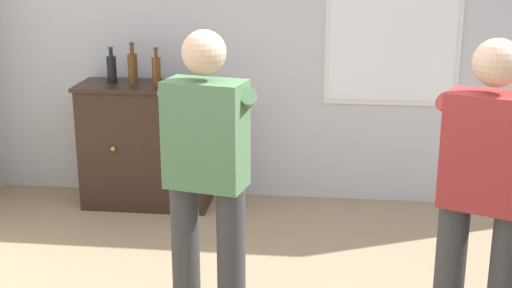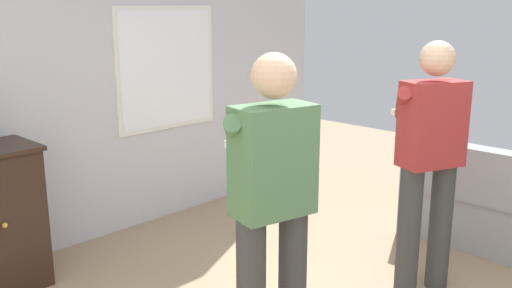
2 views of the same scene
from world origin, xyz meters
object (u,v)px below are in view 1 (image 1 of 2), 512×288
at_px(bottle_liquor_amber, 133,68).
at_px(bottle_spirits_clear, 156,71).
at_px(sideboard_cabinet, 146,145).
at_px(bottle_wine_green, 112,68).
at_px(person_standing_right, 485,195).
at_px(person_standing_left, 207,175).

bearing_deg(bottle_liquor_amber, bottle_spirits_clear, -16.76).
bearing_deg(bottle_spirits_clear, bottle_liquor_amber, 163.24).
bearing_deg(bottle_spirits_clear, sideboard_cabinet, 154.54).
xyz_separation_m(bottle_wine_green, person_standing_right, (2.47, -2.10, -0.17)).
bearing_deg(person_standing_right, bottle_liquor_amber, 137.85).
bearing_deg(person_standing_left, bottle_wine_green, 119.66).
xyz_separation_m(sideboard_cabinet, person_standing_left, (0.86, -1.93, 0.44)).
distance_m(sideboard_cabinet, person_standing_right, 3.06).
xyz_separation_m(person_standing_left, person_standing_right, (1.35, -0.14, 0.00)).
height_order(sideboard_cabinet, bottle_spirits_clear, bottle_spirits_clear).
bearing_deg(person_standing_left, sideboard_cabinet, 113.91).
bearing_deg(bottle_wine_green, person_standing_right, -40.39).
distance_m(sideboard_cabinet, person_standing_left, 2.16).
distance_m(bottle_wine_green, person_standing_right, 3.25).
relative_size(bottle_spirits_clear, person_standing_right, 0.18).
relative_size(bottle_wine_green, person_standing_left, 0.17).
relative_size(sideboard_cabinet, bottle_spirits_clear, 3.50).
relative_size(person_standing_left, person_standing_right, 1.00).
xyz_separation_m(bottle_wine_green, person_standing_left, (1.12, -1.96, -0.17)).
distance_m(bottle_liquor_amber, person_standing_left, 2.16).
bearing_deg(bottle_spirits_clear, person_standing_right, -43.95).
height_order(sideboard_cabinet, bottle_wine_green, bottle_wine_green).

